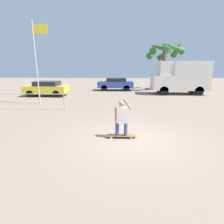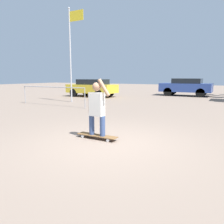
{
  "view_description": "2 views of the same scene",
  "coord_description": "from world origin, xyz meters",
  "px_view_note": "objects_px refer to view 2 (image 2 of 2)",
  "views": [
    {
      "loc": [
        -0.58,
        -6.27,
        2.69
      ],
      "look_at": [
        -0.84,
        0.74,
        0.9
      ],
      "focal_mm": 28.0,
      "sensor_mm": 36.0,
      "label": 1
    },
    {
      "loc": [
        2.62,
        -4.55,
        1.64
      ],
      "look_at": [
        -0.42,
        0.91,
        0.62
      ],
      "focal_mm": 35.0,
      "sensor_mm": 36.0,
      "label": 2
    }
  ],
  "objects_px": {
    "skateboard": "(97,136)",
    "flagpole": "(72,48)",
    "person_skateboarder": "(97,106)",
    "parked_car_yellow": "(92,87)",
    "parked_car_blue": "(186,86)"
  },
  "relations": [
    {
      "from": "person_skateboarder",
      "to": "parked_car_yellow",
      "type": "height_order",
      "value": "person_skateboarder"
    },
    {
      "from": "skateboard",
      "to": "person_skateboarder",
      "type": "height_order",
      "value": "person_skateboarder"
    },
    {
      "from": "person_skateboarder",
      "to": "flagpole",
      "type": "relative_size",
      "value": 0.26
    },
    {
      "from": "flagpole",
      "to": "skateboard",
      "type": "bearing_deg",
      "value": -46.74
    },
    {
      "from": "person_skateboarder",
      "to": "parked_car_blue",
      "type": "xyz_separation_m",
      "value": [
        -0.48,
        14.61,
        -0.07
      ]
    },
    {
      "from": "skateboard",
      "to": "parked_car_yellow",
      "type": "xyz_separation_m",
      "value": [
        -7.05,
        10.14,
        0.68
      ]
    },
    {
      "from": "skateboard",
      "to": "person_skateboarder",
      "type": "bearing_deg",
      "value": 180.0
    },
    {
      "from": "skateboard",
      "to": "person_skateboarder",
      "type": "xyz_separation_m",
      "value": [
        -0.0,
        0.0,
        0.79
      ]
    },
    {
      "from": "skateboard",
      "to": "flagpole",
      "type": "distance_m",
      "value": 9.28
    },
    {
      "from": "person_skateboarder",
      "to": "parked_car_blue",
      "type": "bearing_deg",
      "value": 91.89
    },
    {
      "from": "skateboard",
      "to": "flagpole",
      "type": "bearing_deg",
      "value": 133.26
    },
    {
      "from": "parked_car_blue",
      "to": "parked_car_yellow",
      "type": "height_order",
      "value": "parked_car_blue"
    },
    {
      "from": "parked_car_blue",
      "to": "flagpole",
      "type": "height_order",
      "value": "flagpole"
    },
    {
      "from": "person_skateboarder",
      "to": "flagpole",
      "type": "xyz_separation_m",
      "value": [
        -5.93,
        6.31,
        2.54
      ]
    },
    {
      "from": "skateboard",
      "to": "person_skateboarder",
      "type": "distance_m",
      "value": 0.79
    }
  ]
}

